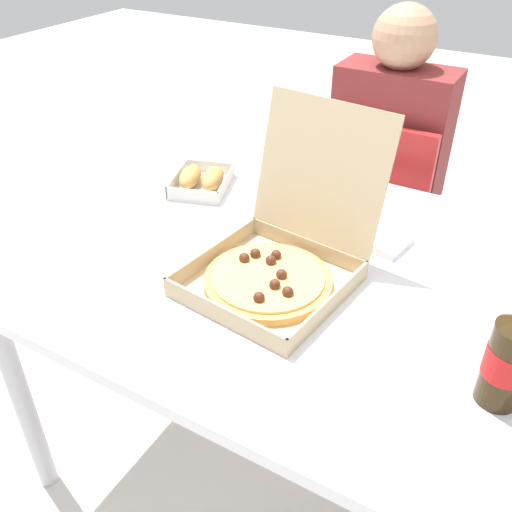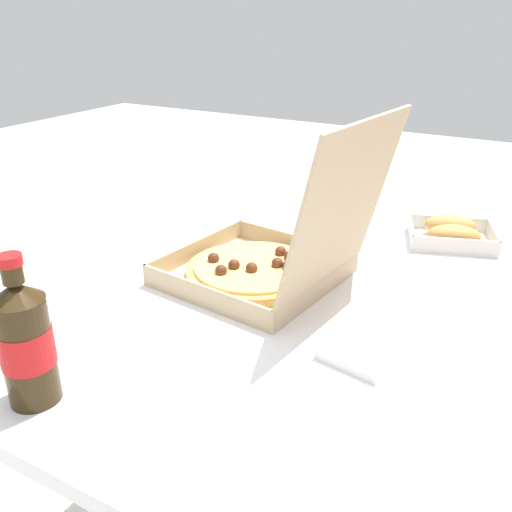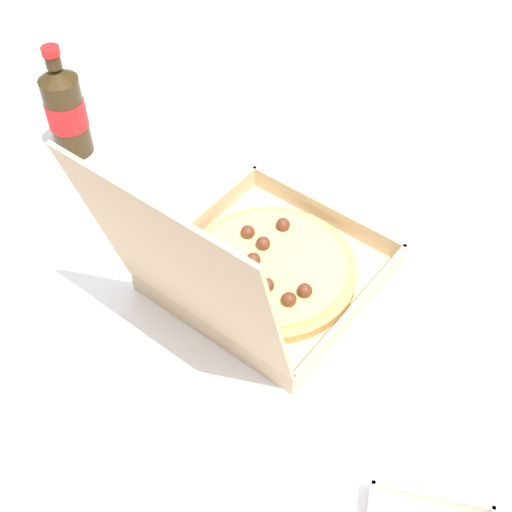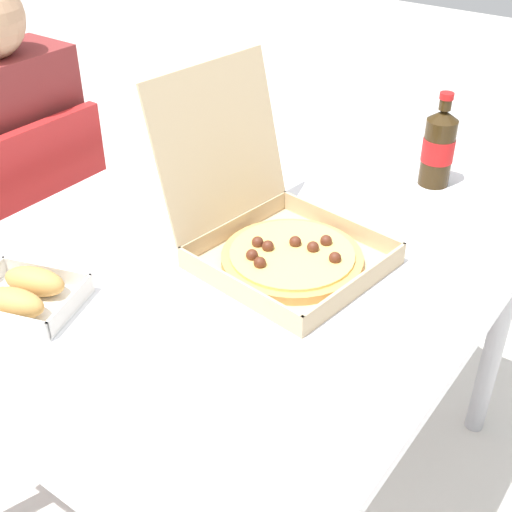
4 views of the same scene
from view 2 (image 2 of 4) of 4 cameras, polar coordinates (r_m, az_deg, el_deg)
name	(u,v)px [view 2 (image 2 of 4)]	position (r m, az deg, el deg)	size (l,w,h in m)	color
dining_table	(307,318)	(1.15, 5.22, -6.36)	(1.19, 0.98, 0.71)	white
pizza_box_open	(268,261)	(1.11, 1.20, -0.49)	(0.36, 0.43, 0.35)	tan
bread_side_box	(452,233)	(1.39, 19.33, 2.26)	(0.20, 0.23, 0.06)	white
cola_bottle	(26,342)	(0.83, -22.42, -8.11)	(0.07, 0.07, 0.22)	#33230F
paper_menu	(52,322)	(1.06, -20.08, -6.34)	(0.21, 0.15, 0.00)	white
napkin_pile	(362,351)	(0.92, 10.76, -9.46)	(0.11, 0.11, 0.02)	white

